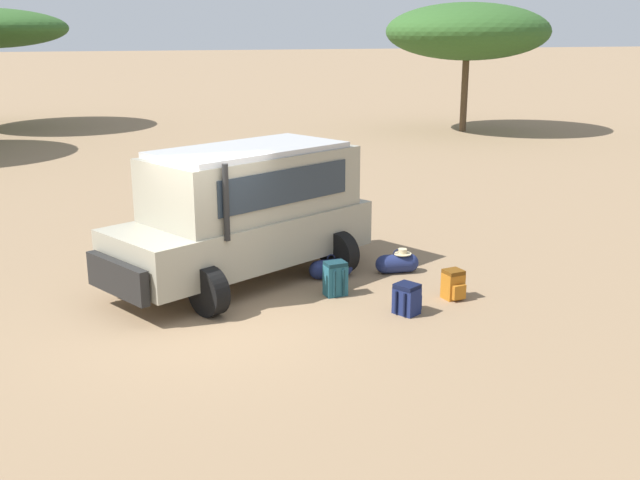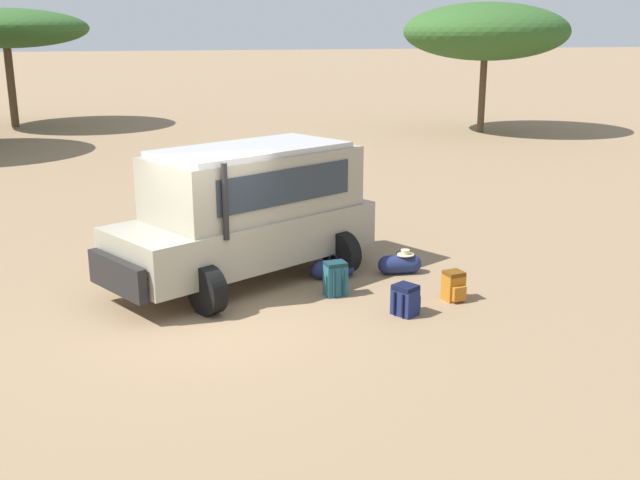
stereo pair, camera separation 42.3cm
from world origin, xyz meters
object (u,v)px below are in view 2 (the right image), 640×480
at_px(backpack_cluster_center, 335,279).
at_px(acacia_tree_right_mid, 5,28).
at_px(safari_vehicle, 249,210).
at_px(backpack_beside_front_wheel, 406,300).
at_px(backpack_near_rear_wheel, 454,286).
at_px(duffel_bag_low_black_case, 400,264).
at_px(acacia_tree_far_right, 486,32).
at_px(duffel_bag_soft_canvas, 333,269).

distance_m(backpack_cluster_center, acacia_tree_right_mid, 27.73).
bearing_deg(backpack_cluster_center, safari_vehicle, 131.88).
distance_m(safari_vehicle, backpack_beside_front_wheel, 3.42).
relative_size(backpack_near_rear_wheel, duffel_bag_low_black_case, 0.61).
xyz_separation_m(acacia_tree_right_mid, acacia_tree_far_right, (20.17, -7.87, -0.14)).
height_order(duffel_bag_soft_canvas, acacia_tree_right_mid, acacia_tree_right_mid).
xyz_separation_m(backpack_near_rear_wheel, duffel_bag_low_black_case, (-0.31, 1.61, -0.06)).
relative_size(safari_vehicle, acacia_tree_right_mid, 0.68).
relative_size(safari_vehicle, backpack_cluster_center, 8.87).
xyz_separation_m(backpack_beside_front_wheel, acacia_tree_right_mid, (-8.10, 27.62, 4.24)).
bearing_deg(backpack_cluster_center, acacia_tree_right_mid, 105.44).
bearing_deg(duffel_bag_low_black_case, safari_vehicle, 168.56).
bearing_deg(backpack_beside_front_wheel, backpack_near_rear_wheel, 20.00).
relative_size(safari_vehicle, backpack_beside_front_wheel, 10.59).
bearing_deg(safari_vehicle, backpack_cluster_center, -48.12).
bearing_deg(backpack_beside_front_wheel, acacia_tree_right_mid, 106.35).
xyz_separation_m(duffel_bag_soft_canvas, acacia_tree_far_right, (12.62, 17.65, 4.17)).
bearing_deg(duffel_bag_soft_canvas, acacia_tree_right_mid, 106.48).
xyz_separation_m(backpack_beside_front_wheel, duffel_bag_low_black_case, (0.74, 2.00, -0.06)).
xyz_separation_m(duffel_bag_low_black_case, acacia_tree_right_mid, (-8.84, 25.62, 4.31)).
distance_m(backpack_cluster_center, acacia_tree_far_right, 22.94).
xyz_separation_m(backpack_beside_front_wheel, acacia_tree_far_right, (12.06, 19.75, 4.11)).
bearing_deg(safari_vehicle, backpack_near_rear_wheel, -35.35).
height_order(safari_vehicle, duffel_bag_low_black_case, safari_vehicle).
distance_m(safari_vehicle, duffel_bag_low_black_case, 3.02).
bearing_deg(duffel_bag_soft_canvas, backpack_cluster_center, -105.36).
relative_size(backpack_near_rear_wheel, acacia_tree_far_right, 0.07).
bearing_deg(acacia_tree_right_mid, backpack_near_rear_wheel, -71.44).
bearing_deg(backpack_cluster_center, acacia_tree_far_right, 55.25).
bearing_deg(acacia_tree_right_mid, backpack_cluster_center, -74.56).
distance_m(backpack_near_rear_wheel, acacia_tree_right_mid, 29.05).
xyz_separation_m(safari_vehicle, acacia_tree_right_mid, (-6.09, 25.07, 3.20)).
distance_m(safari_vehicle, duffel_bag_soft_canvas, 1.89).
relative_size(duffel_bag_low_black_case, acacia_tree_far_right, 0.12).
bearing_deg(acacia_tree_far_right, duffel_bag_low_black_case, -122.54).
bearing_deg(backpack_near_rear_wheel, acacia_tree_far_right, 60.36).
bearing_deg(acacia_tree_right_mid, safari_vehicle, -76.35).
distance_m(safari_vehicle, backpack_cluster_center, 2.07).
height_order(backpack_beside_front_wheel, duffel_bag_soft_canvas, backpack_beside_front_wheel).
distance_m(safari_vehicle, acacia_tree_far_right, 22.44).
height_order(safari_vehicle, duffel_bag_soft_canvas, safari_vehicle).
height_order(backpack_near_rear_wheel, acacia_tree_right_mid, acacia_tree_right_mid).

